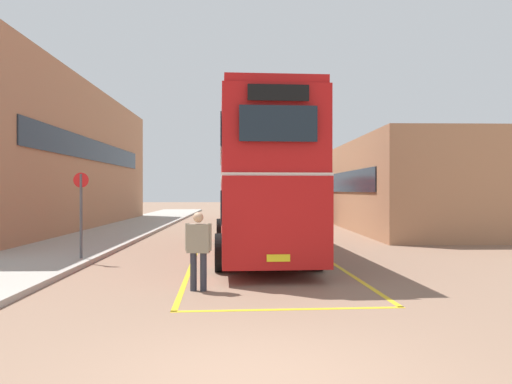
{
  "coord_description": "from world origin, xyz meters",
  "views": [
    {
      "loc": [
        -0.15,
        -5.25,
        2.12
      ],
      "look_at": [
        0.38,
        13.98,
        2.06
      ],
      "focal_mm": 33.59,
      "sensor_mm": 36.0,
      "label": 1
    }
  ],
  "objects_px": {
    "double_decker_bus": "(259,179)",
    "pedestrian_boarding": "(198,246)",
    "bus_stop_sign": "(81,206)",
    "single_deck_bus": "(276,197)"
  },
  "relations": [
    {
      "from": "single_deck_bus",
      "to": "pedestrian_boarding",
      "type": "relative_size",
      "value": 6.05
    },
    {
      "from": "single_deck_bus",
      "to": "bus_stop_sign",
      "type": "relative_size",
      "value": 4.01
    },
    {
      "from": "bus_stop_sign",
      "to": "single_deck_bus",
      "type": "bearing_deg",
      "value": 70.49
    },
    {
      "from": "single_deck_bus",
      "to": "bus_stop_sign",
      "type": "height_order",
      "value": "single_deck_bus"
    },
    {
      "from": "double_decker_bus",
      "to": "bus_stop_sign",
      "type": "bearing_deg",
      "value": -161.31
    },
    {
      "from": "bus_stop_sign",
      "to": "pedestrian_boarding",
      "type": "bearing_deg",
      "value": -46.38
    },
    {
      "from": "double_decker_bus",
      "to": "pedestrian_boarding",
      "type": "xyz_separation_m",
      "value": [
        -1.47,
        -5.75,
        -1.56
      ]
    },
    {
      "from": "pedestrian_boarding",
      "to": "single_deck_bus",
      "type": "bearing_deg",
      "value": 82.11
    },
    {
      "from": "single_deck_bus",
      "to": "pedestrian_boarding",
      "type": "distance_m",
      "value": 24.31
    },
    {
      "from": "double_decker_bus",
      "to": "pedestrian_boarding",
      "type": "distance_m",
      "value": 6.14
    }
  ]
}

